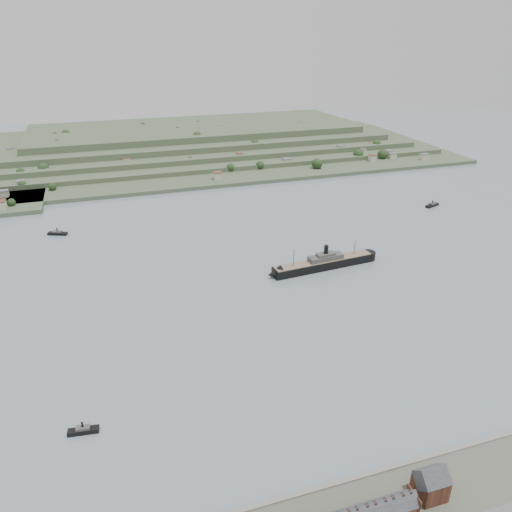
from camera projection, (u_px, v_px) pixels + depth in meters
name	position (u px, v px, depth m)	size (l,w,h in m)	color
ground	(234.00, 299.00, 317.02)	(1400.00, 1400.00, 0.00)	slate
gabled_building	(431.00, 483.00, 180.12)	(10.40, 10.18, 14.09)	#421E17
far_peninsula	(173.00, 146.00, 658.28)	(760.00, 309.00, 30.00)	#384A31
steamship	(321.00, 264.00, 354.26)	(87.05, 17.17, 20.88)	black
tugboat	(83.00, 430.00, 212.64)	(13.27, 4.97, 5.83)	black
ferry_west	(58.00, 233.00, 412.28)	(16.39, 10.21, 5.97)	black
ferry_east	(432.00, 205.00, 476.29)	(16.77, 10.00, 6.09)	black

